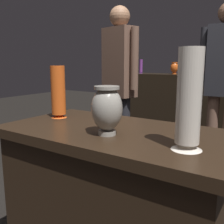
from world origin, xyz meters
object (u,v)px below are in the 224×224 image
vase_centerpiece (107,109)px  shelf_vase_far_left (141,67)px  vase_tall_behind (189,102)px  visitor_near_left (119,80)px  shelf_vase_center (216,70)px  visitor_center_back (224,79)px  vase_left_accent (58,92)px  shelf_vase_left (174,68)px

vase_centerpiece → shelf_vase_far_left: size_ratio=1.20×
vase_tall_behind → visitor_near_left: 1.55m
vase_tall_behind → visitor_near_left: visitor_near_left is taller
shelf_vase_center → visitor_near_left: visitor_near_left is taller
visitor_center_back → vase_left_accent: bearing=61.2°
shelf_vase_far_left → visitor_center_back: 1.45m
shelf_vase_far_left → visitor_center_back: visitor_center_back is taller
vase_tall_behind → vase_centerpiece: bearing=179.5°
vase_tall_behind → visitor_center_back: visitor_center_back is taller
vase_left_accent → shelf_vase_far_left: 2.30m
vase_left_accent → shelf_vase_left: size_ratio=2.07×
vase_centerpiece → shelf_vase_center: shelf_vase_center is taller
shelf_vase_left → shelf_vase_far_left: bearing=172.4°
visitor_near_left → visitor_center_back: 0.98m
vase_centerpiece → shelf_vase_far_left: shelf_vase_far_left is taller
visitor_near_left → visitor_center_back: visitor_center_back is taller
shelf_vase_center → shelf_vase_left: bearing=178.7°
vase_left_accent → shelf_vase_far_left: bearing=104.7°
shelf_vase_left → vase_centerpiece: bearing=-77.0°
shelf_vase_left → visitor_near_left: size_ratio=0.09×
vase_left_accent → visitor_near_left: visitor_near_left is taller
shelf_vase_left → visitor_near_left: bearing=-95.8°
visitor_near_left → vase_tall_behind: bearing=147.7°
shelf_vase_far_left → shelf_vase_left: size_ratio=1.24×
vase_tall_behind → shelf_vase_center: (-0.39, 2.30, 0.06)m
shelf_vase_far_left → visitor_near_left: size_ratio=0.12×
visitor_near_left → shelf_vase_center: bearing=-103.1°
vase_centerpiece → visitor_near_left: 1.33m
vase_left_accent → vase_tall_behind: bearing=-11.0°
shelf_vase_center → visitor_near_left: bearing=-119.2°
vase_tall_behind → shelf_vase_left: 2.49m
vase_left_accent → visitor_center_back: 1.63m
shelf_vase_center → shelf_vase_far_left: bearing=175.6°
vase_tall_behind → shelf_vase_center: vase_tall_behind is taller
visitor_center_back → vase_centerpiece: bearing=78.6°
vase_left_accent → shelf_vase_left: (-0.06, 2.15, 0.12)m
vase_centerpiece → shelf_vase_left: 2.38m
shelf_vase_center → visitor_near_left: (-0.64, -1.14, -0.08)m
shelf_vase_center → vase_centerpiece: bearing=-89.7°
vase_centerpiece → shelf_vase_left: shelf_vase_left is taller
vase_centerpiece → shelf_vase_left: (-0.53, 2.31, 0.15)m
shelf_vase_far_left → vase_left_accent: bearing=-75.3°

